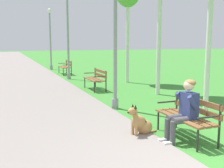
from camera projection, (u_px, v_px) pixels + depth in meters
ground_plane at (219, 163)px, 4.59m from camera, size 120.00×120.00×0.00m
paved_path at (14, 63)px, 25.86m from camera, size 4.01×60.00×0.04m
park_bench_near at (189, 114)px, 5.72m from camera, size 0.55×1.50×0.85m
park_bench_mid at (96, 77)px, 11.54m from camera, size 0.55×1.50×0.85m
park_bench_far at (66, 66)px, 17.02m from camera, size 0.55×1.50×0.85m
person_seated_on_near_bench at (184, 108)px, 5.50m from camera, size 0.74×0.49×1.25m
dog_shepherd at (141, 124)px, 5.91m from camera, size 0.82×0.38×0.71m
lamp_post_near at (115, 39)px, 8.04m from camera, size 0.24×0.24×3.99m
lamp_post_mid at (68, 33)px, 14.57m from camera, size 0.24×0.24×4.66m
lamp_post_far at (50, 38)px, 19.74m from camera, size 0.24×0.24×4.28m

